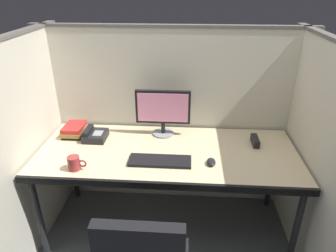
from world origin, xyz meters
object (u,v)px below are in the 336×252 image
object	(u,v)px
computer_mouse	(211,162)
keyboard_main	(160,161)
desk	(167,158)
red_stapler	(255,141)
desk_phone	(95,135)
book_stack	(74,130)
monitor_center	(163,110)
coffee_mug	(74,163)

from	to	relation	value
computer_mouse	keyboard_main	bearing A→B (deg)	-179.43
desk	keyboard_main	world-z (taller)	keyboard_main
red_stapler	desk_phone	bearing A→B (deg)	-179.70
red_stapler	desk_phone	world-z (taller)	desk_phone
keyboard_main	computer_mouse	xyz separation A→B (m)	(0.35, 0.00, 0.01)
keyboard_main	red_stapler	size ratio (longest dim) A/B	2.87
computer_mouse	red_stapler	bearing A→B (deg)	40.89
keyboard_main	book_stack	distance (m)	0.81
desk_phone	computer_mouse	bearing A→B (deg)	-18.34
book_stack	desk_phone	size ratio (longest dim) A/B	1.15
monitor_center	keyboard_main	bearing A→B (deg)	-88.11
desk_phone	desk	bearing A→B (deg)	-14.93
desk	coffee_mug	xyz separation A→B (m)	(-0.60, -0.27, 0.10)
computer_mouse	desk_phone	bearing A→B (deg)	161.66
computer_mouse	book_stack	world-z (taller)	book_stack
computer_mouse	coffee_mug	distance (m)	0.92
keyboard_main	red_stapler	world-z (taller)	red_stapler
monitor_center	book_stack	bearing A→B (deg)	-175.37
book_stack	red_stapler	world-z (taller)	book_stack
book_stack	coffee_mug	distance (m)	0.51
monitor_center	red_stapler	world-z (taller)	monitor_center
red_stapler	coffee_mug	distance (m)	1.33
book_stack	desk	bearing A→B (deg)	-15.76
red_stapler	coffee_mug	world-z (taller)	coffee_mug
desk	monitor_center	world-z (taller)	monitor_center
coffee_mug	book_stack	bearing A→B (deg)	109.68
desk	monitor_center	xyz separation A→B (m)	(-0.05, 0.28, 0.27)
coffee_mug	monitor_center	bearing A→B (deg)	45.07
keyboard_main	coffee_mug	bearing A→B (deg)	-167.46
monitor_center	book_stack	world-z (taller)	monitor_center
desk	monitor_center	size ratio (longest dim) A/B	4.42
book_stack	coffee_mug	world-z (taller)	coffee_mug
monitor_center	keyboard_main	size ratio (longest dim) A/B	1.00
keyboard_main	desk_phone	bearing A→B (deg)	151.12
desk	computer_mouse	xyz separation A→B (m)	(0.31, -0.14, 0.07)
desk_phone	coffee_mug	bearing A→B (deg)	-91.51
desk	computer_mouse	world-z (taller)	computer_mouse
desk_phone	red_stapler	bearing A→B (deg)	0.30
red_stapler	monitor_center	bearing A→B (deg)	171.05
desk	keyboard_main	xyz separation A→B (m)	(-0.04, -0.14, 0.06)
computer_mouse	red_stapler	world-z (taller)	red_stapler
keyboard_main	book_stack	world-z (taller)	book_stack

